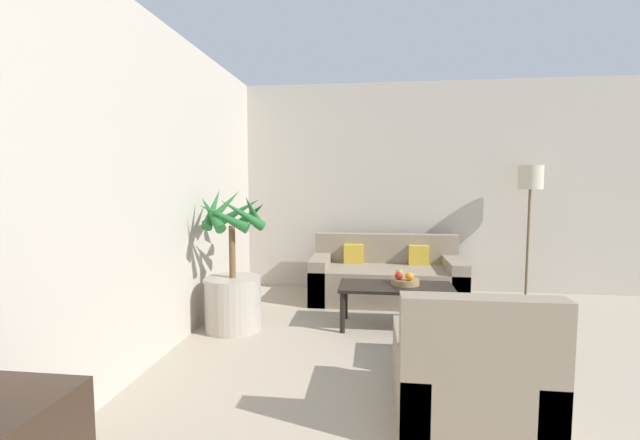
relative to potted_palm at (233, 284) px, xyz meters
The scene contains 12 objects.
wall_back 3.42m from the potted_palm, 33.36° to the left, with size 7.84×0.06×2.70m.
wall_left 1.80m from the potted_palm, 104.66° to the right, with size 0.06×8.19×2.70m.
potted_palm is the anchor object (origin of this frame).
sofa_loveseat 1.94m from the potted_palm, 39.55° to the left, with size 1.77×0.85×0.77m.
floor_lamp 3.63m from the potted_palm, 25.01° to the left, with size 0.28×0.28×1.62m.
coffee_table 1.58m from the potted_palm, ahead, with size 1.10×0.51×0.42m.
fruit_bowl 1.67m from the potted_palm, 10.34° to the left, with size 0.28×0.28×0.06m.
apple_red 1.60m from the potted_palm, ahead, with size 0.08×0.08×0.08m.
apple_green 1.64m from the potted_palm, 12.96° to the left, with size 0.08×0.08×0.08m.
orange_fruit 1.70m from the potted_palm, ahead, with size 0.08×0.08×0.08m.
armchair 2.34m from the potted_palm, 35.73° to the right, with size 0.84×0.82×0.83m.
ottoman 2.05m from the potted_palm, 17.23° to the right, with size 0.62×0.50×0.37m.
Camera 1 is at (-1.43, 0.91, 1.42)m, focal length 24.00 mm.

